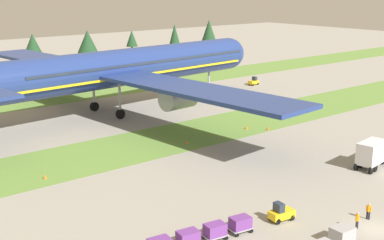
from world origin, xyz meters
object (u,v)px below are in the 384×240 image
at_px(baggage_tug, 281,213).
at_px(cargo_dolly_third, 188,237).
at_px(cargo_dolly_lead, 240,223).
at_px(taxiway_marker_1, 246,127).
at_px(pushback_tractor, 254,82).
at_px(taxiway_marker_2, 187,142).
at_px(catering_truck, 375,152).
at_px(ground_crew_marshaller, 369,211).
at_px(airliner, 116,68).
at_px(ground_crew_loader, 357,220).
at_px(taxiway_marker_3, 45,177).
at_px(taxiway_marker_0, 268,128).
at_px(uld_container_1, 342,235).
at_px(cargo_dolly_second, 215,230).

height_order(baggage_tug, cargo_dolly_third, baggage_tug).
bearing_deg(cargo_dolly_lead, taxiway_marker_1, 142.92).
bearing_deg(pushback_tractor, taxiway_marker_2, 117.94).
xyz_separation_m(catering_truck, ground_crew_marshaller, (-14.67, -8.70, -1.01)).
distance_m(pushback_tractor, ground_crew_marshaller, 73.08).
bearing_deg(catering_truck, airliner, -174.97).
bearing_deg(baggage_tug, cargo_dolly_lead, -90.00).
bearing_deg(cargo_dolly_third, cargo_dolly_lead, 90.00).
bearing_deg(ground_crew_marshaller, baggage_tug, 47.84).
bearing_deg(pushback_tractor, airliner, 90.00).
distance_m(cargo_dolly_third, ground_crew_loader, 16.85).
height_order(airliner, taxiway_marker_1, airliner).
relative_size(cargo_dolly_lead, taxiway_marker_3, 4.15).
height_order(baggage_tug, taxiway_marker_0, baggage_tug).
bearing_deg(taxiway_marker_2, cargo_dolly_lead, -118.56).
bearing_deg(ground_crew_marshaller, airliner, -9.33).
bearing_deg(catering_truck, ground_crew_marshaller, -67.00).
relative_size(ground_crew_loader, uld_container_1, 0.87).
height_order(cargo_dolly_second, cargo_dolly_third, same).
height_order(cargo_dolly_second, pushback_tractor, pushback_tractor).
xyz_separation_m(cargo_dolly_lead, ground_crew_loader, (9.34, -6.67, 0.03)).
distance_m(baggage_tug, pushback_tractor, 73.52).
height_order(catering_truck, ground_crew_loader, catering_truck).
bearing_deg(airliner, cargo_dolly_lead, -23.14).
distance_m(cargo_dolly_third, taxiway_marker_0, 41.60).
xyz_separation_m(pushback_tractor, taxiway_marker_0, (-26.34, -29.12, -0.52)).
xyz_separation_m(pushback_tractor, taxiway_marker_1, (-28.81, -26.64, -0.48)).
xyz_separation_m(taxiway_marker_1, taxiway_marker_3, (-35.27, -0.63, -0.05)).
relative_size(baggage_tug, ground_crew_marshaller, 1.59).
relative_size(cargo_dolly_second, taxiway_marker_2, 5.25).
xyz_separation_m(uld_container_1, taxiway_marker_1, (20.87, 33.44, -0.42)).
xyz_separation_m(cargo_dolly_lead, uld_container_1, (5.82, -7.44, -0.16)).
height_order(uld_container_1, taxiway_marker_2, uld_container_1).
distance_m(cargo_dolly_lead, uld_container_1, 9.44).
bearing_deg(cargo_dolly_third, uld_container_1, 62.92).
height_order(pushback_tractor, uld_container_1, pushback_tractor).
distance_m(catering_truck, ground_crew_loader, 19.74).
height_order(cargo_dolly_third, taxiway_marker_3, cargo_dolly_third).
xyz_separation_m(airliner, baggage_tug, (-11.26, -50.03, -7.48)).
bearing_deg(taxiway_marker_2, baggage_tug, -108.92).
distance_m(airliner, taxiway_marker_3, 35.37).
relative_size(pushback_tractor, taxiway_marker_2, 5.90).
relative_size(cargo_dolly_lead, taxiway_marker_1, 3.56).
bearing_deg(pushback_tractor, ground_crew_marshaller, 138.64).
xyz_separation_m(baggage_tug, ground_crew_loader, (4.37, -5.91, 0.13)).
relative_size(catering_truck, pushback_tractor, 2.66).
bearing_deg(cargo_dolly_lead, taxiway_marker_3, -152.64).
height_order(cargo_dolly_lead, taxiway_marker_0, cargo_dolly_lead).
distance_m(ground_crew_loader, taxiway_marker_1, 37.00).
bearing_deg(cargo_dolly_lead, cargo_dolly_second, -90.00).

